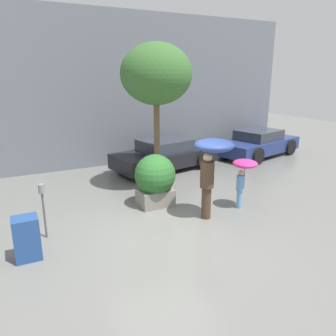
{
  "coord_description": "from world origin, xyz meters",
  "views": [
    {
      "loc": [
        -3.08,
        -6.41,
        3.63
      ],
      "look_at": [
        0.91,
        1.6,
        1.05
      ],
      "focal_mm": 35.0,
      "sensor_mm": 36.0,
      "label": 1
    }
  ],
  "objects_px": {
    "person_adult": "(212,158)",
    "parked_car_near": "(165,155)",
    "street_tree": "(156,75)",
    "planter_box": "(155,179)",
    "parked_car_far": "(258,143)",
    "newspaper_box": "(27,238)",
    "parking_meter": "(43,200)",
    "person_child": "(244,170)"
  },
  "relations": [
    {
      "from": "planter_box",
      "to": "person_child",
      "type": "relative_size",
      "value": 1.07
    },
    {
      "from": "person_adult",
      "to": "newspaper_box",
      "type": "bearing_deg",
      "value": -168.61
    },
    {
      "from": "parked_car_far",
      "to": "newspaper_box",
      "type": "distance_m",
      "value": 11.19
    },
    {
      "from": "newspaper_box",
      "to": "planter_box",
      "type": "bearing_deg",
      "value": 22.32
    },
    {
      "from": "person_child",
      "to": "parking_meter",
      "type": "bearing_deg",
      "value": -173.03
    },
    {
      "from": "parked_car_near",
      "to": "newspaper_box",
      "type": "bearing_deg",
      "value": 119.76
    },
    {
      "from": "parking_meter",
      "to": "person_child",
      "type": "bearing_deg",
      "value": -6.74
    },
    {
      "from": "person_child",
      "to": "parked_car_near",
      "type": "relative_size",
      "value": 0.32
    },
    {
      "from": "parked_car_far",
      "to": "newspaper_box",
      "type": "relative_size",
      "value": 4.99
    },
    {
      "from": "parked_car_far",
      "to": "newspaper_box",
      "type": "xyz_separation_m",
      "value": [
        -10.14,
        -4.73,
        -0.12
      ]
    },
    {
      "from": "planter_box",
      "to": "newspaper_box",
      "type": "height_order",
      "value": "planter_box"
    },
    {
      "from": "planter_box",
      "to": "newspaper_box",
      "type": "xyz_separation_m",
      "value": [
        -3.48,
        -1.43,
        -0.34
      ]
    },
    {
      "from": "newspaper_box",
      "to": "person_adult",
      "type": "bearing_deg",
      "value": 0.3
    },
    {
      "from": "street_tree",
      "to": "parking_meter",
      "type": "relative_size",
      "value": 3.53
    },
    {
      "from": "person_adult",
      "to": "parked_car_near",
      "type": "xyz_separation_m",
      "value": [
        0.93,
        4.6,
        -1.05
      ]
    },
    {
      "from": "person_adult",
      "to": "street_tree",
      "type": "height_order",
      "value": "street_tree"
    },
    {
      "from": "person_child",
      "to": "parking_meter",
      "type": "distance_m",
      "value": 5.18
    },
    {
      "from": "parked_car_near",
      "to": "person_adult",
      "type": "bearing_deg",
      "value": 157.42
    },
    {
      "from": "planter_box",
      "to": "parked_car_far",
      "type": "bearing_deg",
      "value": 26.39
    },
    {
      "from": "person_adult",
      "to": "parked_car_far",
      "type": "xyz_separation_m",
      "value": [
        5.73,
        4.71,
        -1.04
      ]
    },
    {
      "from": "parked_car_near",
      "to": "street_tree",
      "type": "relative_size",
      "value": 0.95
    },
    {
      "from": "planter_box",
      "to": "parked_car_far",
      "type": "relative_size",
      "value": 0.33
    },
    {
      "from": "street_tree",
      "to": "newspaper_box",
      "type": "relative_size",
      "value": 5.06
    },
    {
      "from": "person_adult",
      "to": "parking_meter",
      "type": "relative_size",
      "value": 1.62
    },
    {
      "from": "street_tree",
      "to": "newspaper_box",
      "type": "xyz_separation_m",
      "value": [
        -4.16,
        -2.77,
        -3.15
      ]
    },
    {
      "from": "parked_car_far",
      "to": "newspaper_box",
      "type": "bearing_deg",
      "value": 100.74
    },
    {
      "from": "person_adult",
      "to": "parking_meter",
      "type": "bearing_deg",
      "value": -179.72
    },
    {
      "from": "person_adult",
      "to": "street_tree",
      "type": "bearing_deg",
      "value": 106.28
    },
    {
      "from": "street_tree",
      "to": "person_adult",
      "type": "bearing_deg",
      "value": -84.81
    },
    {
      "from": "person_adult",
      "to": "parked_car_near",
      "type": "distance_m",
      "value": 4.81
    },
    {
      "from": "parking_meter",
      "to": "newspaper_box",
      "type": "distance_m",
      "value": 1.01
    },
    {
      "from": "person_adult",
      "to": "street_tree",
      "type": "distance_m",
      "value": 3.4
    },
    {
      "from": "person_adult",
      "to": "person_child",
      "type": "bearing_deg",
      "value": 18.47
    },
    {
      "from": "street_tree",
      "to": "parking_meter",
      "type": "xyz_separation_m",
      "value": [
        -3.72,
        -1.99,
        -2.67
      ]
    },
    {
      "from": "person_child",
      "to": "parked_car_far",
      "type": "height_order",
      "value": "person_child"
    },
    {
      "from": "parked_car_near",
      "to": "parked_car_far",
      "type": "bearing_deg",
      "value": -99.81
    },
    {
      "from": "parked_car_far",
      "to": "parked_car_near",
      "type": "bearing_deg",
      "value": 77.02
    },
    {
      "from": "newspaper_box",
      "to": "person_child",
      "type": "bearing_deg",
      "value": 1.79
    },
    {
      "from": "planter_box",
      "to": "parked_car_far",
      "type": "xyz_separation_m",
      "value": [
        6.65,
        3.3,
        -0.22
      ]
    },
    {
      "from": "parked_car_far",
      "to": "street_tree",
      "type": "relative_size",
      "value": 0.99
    },
    {
      "from": "street_tree",
      "to": "parking_meter",
      "type": "height_order",
      "value": "street_tree"
    },
    {
      "from": "parking_meter",
      "to": "parked_car_far",
      "type": "bearing_deg",
      "value": 22.16
    }
  ]
}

